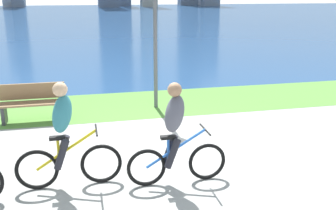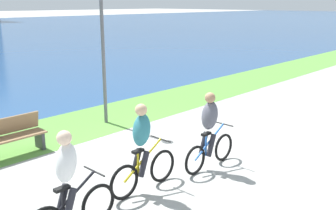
{
  "view_description": "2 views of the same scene",
  "coord_description": "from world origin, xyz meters",
  "px_view_note": "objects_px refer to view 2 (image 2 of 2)",
  "views": [
    {
      "loc": [
        -1.59,
        -6.69,
        2.98
      ],
      "look_at": [
        -0.05,
        0.03,
        0.92
      ],
      "focal_mm": 40.81,
      "sensor_mm": 36.0,
      "label": 1
    },
    {
      "loc": [
        -6.44,
        -5.9,
        3.45
      ],
      "look_at": [
        -0.4,
        -0.24,
        1.24
      ],
      "focal_mm": 41.27,
      "sensor_mm": 36.0,
      "label": 2
    }
  ],
  "objects_px": {
    "cyclist_lead": "(210,131)",
    "cyclist_trailing": "(142,149)",
    "lamppost_tall": "(102,35)",
    "bench_near_path": "(12,137)",
    "cyclist_distant_rear": "(68,185)"
  },
  "relations": [
    {
      "from": "bench_near_path",
      "to": "lamppost_tall",
      "type": "xyz_separation_m",
      "value": [
        3.06,
        0.45,
        2.1
      ]
    },
    {
      "from": "cyclist_lead",
      "to": "cyclist_trailing",
      "type": "xyz_separation_m",
      "value": [
        -1.68,
        0.27,
        0.01
      ]
    },
    {
      "from": "cyclist_trailing",
      "to": "cyclist_distant_rear",
      "type": "xyz_separation_m",
      "value": [
        -1.73,
        -0.25,
        -0.0
      ]
    },
    {
      "from": "bench_near_path",
      "to": "cyclist_distant_rear",
      "type": "bearing_deg",
      "value": -103.06
    },
    {
      "from": "cyclist_distant_rear",
      "to": "bench_near_path",
      "type": "bearing_deg",
      "value": 76.94
    },
    {
      "from": "cyclist_trailing",
      "to": "bench_near_path",
      "type": "bearing_deg",
      "value": 104.05
    },
    {
      "from": "cyclist_lead",
      "to": "cyclist_distant_rear",
      "type": "distance_m",
      "value": 3.41
    },
    {
      "from": "bench_near_path",
      "to": "cyclist_lead",
      "type": "bearing_deg",
      "value": -55.79
    },
    {
      "from": "cyclist_lead",
      "to": "lamppost_tall",
      "type": "distance_m",
      "value": 4.57
    },
    {
      "from": "bench_near_path",
      "to": "lamppost_tall",
      "type": "distance_m",
      "value": 3.74
    },
    {
      "from": "cyclist_distant_rear",
      "to": "bench_near_path",
      "type": "xyz_separation_m",
      "value": [
        0.86,
        3.73,
        -0.39
      ]
    },
    {
      "from": "cyclist_trailing",
      "to": "cyclist_distant_rear",
      "type": "height_order",
      "value": "cyclist_trailing"
    },
    {
      "from": "cyclist_distant_rear",
      "to": "cyclist_trailing",
      "type": "bearing_deg",
      "value": 8.11
    },
    {
      "from": "cyclist_lead",
      "to": "cyclist_trailing",
      "type": "bearing_deg",
      "value": 170.82
    },
    {
      "from": "cyclist_trailing",
      "to": "cyclist_distant_rear",
      "type": "relative_size",
      "value": 1.01
    }
  ]
}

